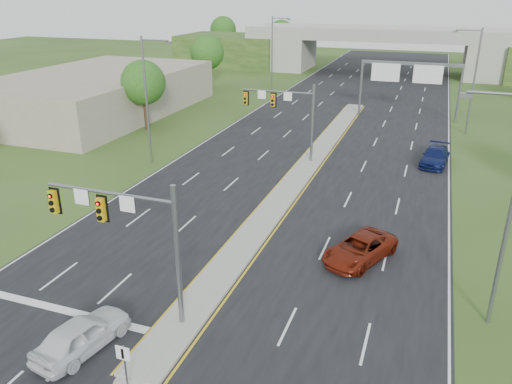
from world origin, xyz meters
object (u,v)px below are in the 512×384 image
at_px(overpass, 383,53).
at_px(car_white, 82,334).
at_px(car_far_a, 360,249).
at_px(sign_gantry, 409,75).
at_px(car_far_b, 435,156).
at_px(signal_mast_far, 288,109).
at_px(keep_right_sign, 124,361).
at_px(signal_mast_near, 130,227).

bearing_deg(overpass, car_white, -92.21).
bearing_deg(car_far_a, sign_gantry, 114.77).
distance_m(car_white, car_far_a, 15.53).
bearing_deg(car_far_b, signal_mast_far, -159.11).
xyz_separation_m(overpass, car_white, (-3.21, -83.01, -2.76)).
bearing_deg(signal_mast_far, overpass, 87.65).
distance_m(keep_right_sign, sign_gantry, 50.04).
bearing_deg(signal_mast_near, sign_gantry, 78.75).
xyz_separation_m(keep_right_sign, sign_gantry, (6.68, 49.45, 3.72)).
bearing_deg(signal_mast_near, overpass, 88.38).
bearing_deg(car_far_b, overpass, 108.21).
distance_m(signal_mast_far, overpass, 55.13).
bearing_deg(sign_gantry, car_far_a, -89.71).
xyz_separation_m(overpass, car_far_a, (6.86, -71.20, -2.82)).
distance_m(keep_right_sign, overpass, 84.55).
bearing_deg(car_white, signal_mast_near, -97.07).
bearing_deg(signal_mast_far, car_white, -91.94).
distance_m(signal_mast_far, car_far_b, 13.79).
distance_m(sign_gantry, car_far_b, 17.77).
relative_size(keep_right_sign, car_far_a, 0.43).
xyz_separation_m(signal_mast_near, signal_mast_far, (0.00, 25.00, 0.00)).
distance_m(overpass, car_far_b, 52.97).
distance_m(signal_mast_far, keep_right_sign, 29.71).
bearing_deg(overpass, car_far_a, -84.49).
distance_m(sign_gantry, overpass, 35.75).
bearing_deg(car_far_a, car_far_b, 103.72).
relative_size(sign_gantry, car_far_b, 2.24).
relative_size(signal_mast_far, sign_gantry, 0.60).
distance_m(signal_mast_far, car_white, 28.23).
relative_size(signal_mast_near, sign_gantry, 0.60).
bearing_deg(car_far_b, sign_gantry, 109.68).
bearing_deg(car_far_b, car_far_a, -94.04).
xyz_separation_m(signal_mast_far, car_white, (-0.94, -27.94, -3.93)).
height_order(sign_gantry, car_far_a, sign_gantry).
bearing_deg(signal_mast_near, car_far_a, 44.20).
relative_size(keep_right_sign, car_white, 0.48).
bearing_deg(sign_gantry, keep_right_sign, -97.70).
distance_m(signal_mast_near, car_far_b, 31.25).
distance_m(keep_right_sign, car_far_a, 15.01).
relative_size(car_white, car_far_a, 0.88).
bearing_deg(car_far_a, keep_right_sign, -92.77).
height_order(signal_mast_near, car_white, signal_mast_near).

